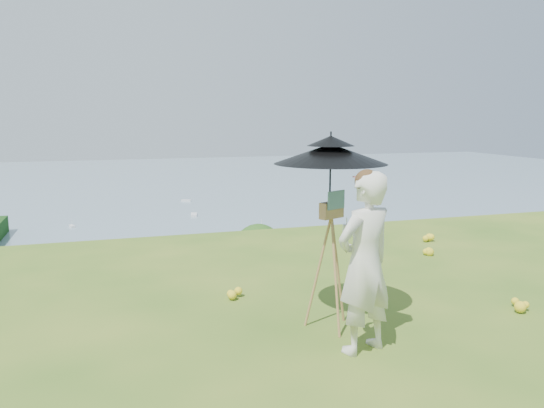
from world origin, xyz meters
name	(u,v)px	position (x,y,z in m)	size (l,w,h in m)	color
shoreline_tier	(143,370)	(0.00, 75.00, -36.00)	(170.00, 28.00, 8.00)	#726D5B
bay_water	(119,198)	(0.00, 240.00, -34.00)	(700.00, 700.00, 0.00)	slate
slope_trees	(165,350)	(0.00, 35.00, -15.00)	(110.00, 50.00, 6.00)	#225319
harbor_town	(141,330)	(0.00, 75.00, -29.50)	(110.00, 22.00, 5.00)	beige
moored_boats	(81,238)	(-12.50, 161.00, -33.65)	(140.00, 140.00, 0.70)	silver
painter	(365,263)	(-1.10, 1.44, 0.87)	(0.63, 0.41, 1.73)	silver
field_easel	(331,260)	(-1.18, 2.04, 0.74)	(0.56, 0.56, 1.47)	olive
sun_umbrella	(330,174)	(-1.19, 2.07, 1.64)	(1.15, 1.15, 0.85)	black
painter_cap	(367,176)	(-1.10, 1.44, 1.68)	(0.21, 0.26, 0.10)	#C16A71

